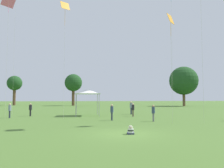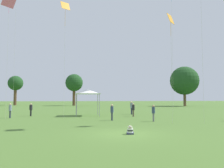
# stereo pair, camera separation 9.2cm
# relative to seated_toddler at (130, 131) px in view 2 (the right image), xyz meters

# --- Properties ---
(ground_plane) EXTENTS (300.00, 300.00, 0.00)m
(ground_plane) POSITION_rel_seated_toddler_xyz_m (-0.37, 0.17, -0.20)
(ground_plane) COLOR #4C702D
(seated_toddler) EXTENTS (0.54, 0.62, 0.53)m
(seated_toddler) POSITION_rel_seated_toddler_xyz_m (0.00, 0.00, 0.00)
(seated_toddler) COLOR #383D56
(seated_toddler) RESTS_ON ground
(person_standing_0) EXTENTS (0.42, 0.42, 1.56)m
(person_standing_0) POSITION_rel_seated_toddler_xyz_m (-9.11, 14.85, 0.72)
(person_standing_0) COLOR black
(person_standing_0) RESTS_ON ground
(person_standing_1) EXTENTS (0.44, 0.44, 1.76)m
(person_standing_1) POSITION_rel_seated_toddler_xyz_m (3.79, 15.84, 0.84)
(person_standing_1) COLOR #282D42
(person_standing_1) RESTS_ON ground
(person_standing_2) EXTENTS (0.42, 0.42, 1.59)m
(person_standing_2) POSITION_rel_seated_toddler_xyz_m (3.21, 12.44, 0.75)
(person_standing_2) COLOR brown
(person_standing_2) RESTS_ON ground
(person_standing_3) EXTENTS (0.42, 0.42, 1.63)m
(person_standing_3) POSITION_rel_seated_toddler_xyz_m (-10.79, 12.46, 0.78)
(person_standing_3) COLOR #282D42
(person_standing_3) RESTS_ON ground
(person_standing_5) EXTENTS (0.30, 0.30, 1.56)m
(person_standing_5) POSITION_rel_seated_toddler_xyz_m (3.79, 6.78, 0.73)
(person_standing_5) COLOR slate
(person_standing_5) RESTS_ON ground
(person_standing_6) EXTENTS (0.37, 0.37, 1.60)m
(person_standing_6) POSITION_rel_seated_toddler_xyz_m (0.04, 8.28, 0.76)
(person_standing_6) COLOR #282D42
(person_standing_6) RESTS_ON ground
(canopy_tent) EXTENTS (3.07, 3.07, 3.34)m
(canopy_tent) POSITION_rel_seated_toddler_xyz_m (-2.19, 14.43, 2.81)
(canopy_tent) COLOR white
(canopy_tent) RESTS_ON ground
(kite_2) EXTENTS (0.91, 0.88, 9.70)m
(kite_2) POSITION_rel_seated_toddler_xyz_m (4.85, 4.89, 8.76)
(kite_2) COLOR orange
(kite_2) RESTS_ON ground
(kite_3) EXTENTS (1.50, 1.52, 13.05)m
(kite_3) POSITION_rel_seated_toddler_xyz_m (-10.65, 10.55, 12.03)
(kite_3) COLOR pink
(kite_3) RESTS_ON ground
(kite_4) EXTENTS (1.09, 0.89, 12.88)m
(kite_4) POSITION_rel_seated_toddler_xyz_m (-4.83, 10.81, 11.76)
(kite_4) COLOR orange
(kite_4) RESTS_ON ground
(distant_tree_0) EXTENTS (4.54, 4.54, 9.17)m
(distant_tree_0) POSITION_rel_seated_toddler_xyz_m (-23.35, 58.16, 6.52)
(distant_tree_0) COLOR brown
(distant_tree_0) RESTS_ON ground
(distant_tree_1) EXTENTS (5.16, 5.16, 9.39)m
(distant_tree_1) POSITION_rel_seated_toddler_xyz_m (-5.14, 52.51, 6.50)
(distant_tree_1) COLOR brown
(distant_tree_1) RESTS_ON ground
(distant_tree_2) EXTENTS (7.90, 7.90, 11.03)m
(distant_tree_2) POSITION_rel_seated_toddler_xyz_m (25.49, 44.03, 6.85)
(distant_tree_2) COLOR brown
(distant_tree_2) RESTS_ON ground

